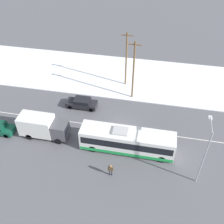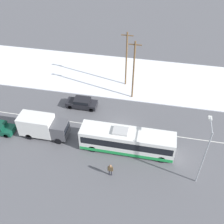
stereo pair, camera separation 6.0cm
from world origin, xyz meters
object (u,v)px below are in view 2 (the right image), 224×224
Objects in this scene: utility_pole_snowlot at (126,59)px; city_bus at (127,141)px; pedestrian_at_stop at (110,169)px; sedan_car at (82,103)px; utility_pole_roadside at (134,70)px; streetlamp at (205,149)px; box_truck at (43,126)px.

city_bus is at bearing -80.24° from utility_pole_snowlot.
sedan_car is at bearing 120.60° from pedestrian_at_stop.
utility_pole_roadside reaches higher than pedestrian_at_stop.
city_bus is at bearing 73.63° from pedestrian_at_stop.
pedestrian_at_stop is at bearing -170.66° from streetlamp.
box_truck is 1.39× the size of sedan_car.
pedestrian_at_stop is (9.74, -4.43, -0.60)m from box_truck.
pedestrian_at_stop is 0.19× the size of utility_pole_roadside.
sedan_car is 0.48× the size of utility_pole_roadside.
utility_pole_snowlot is (-10.62, 16.47, -0.09)m from streetlamp.
utility_pole_roadside is at bearing 94.51° from city_bus.
sedan_car is at bearing 149.32° from streetlamp.
box_truck is 7.39m from sedan_car.
utility_pole_roadside reaches higher than sedan_car.
utility_pole_roadside is at bearing -151.42° from sedan_car.
utility_pole_snowlot reaches higher than sedan_car.
pedestrian_at_stop is (6.52, -11.03, 0.28)m from sedan_car.
utility_pole_snowlot is at bearing 122.83° from streetlamp.
box_truck is 16.35m from utility_pole_snowlot.
pedestrian_at_stop is at bearing -24.47° from box_truck.
box_truck is 10.72m from pedestrian_at_stop.
sedan_car is at bearing -127.40° from utility_pole_snowlot.
utility_pole_roadside is (10.11, 10.36, 3.18)m from box_truck.
utility_pole_roadside is at bearing -64.42° from utility_pole_snowlot.
pedestrian_at_stop is at bearing 120.60° from sedan_car.
box_truck reaches higher than sedan_car.
streetlamp is (9.45, 1.55, 3.73)m from pedestrian_at_stop.
pedestrian_at_stop is 0.20× the size of utility_pole_snowlot.
city_bus is 10.39m from sedan_car.
utility_pole_roadside is (-0.84, 10.66, 3.31)m from city_bus.
utility_pole_snowlot is (-2.39, 13.89, 3.17)m from city_bus.
utility_pole_roadside reaches higher than city_bus.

